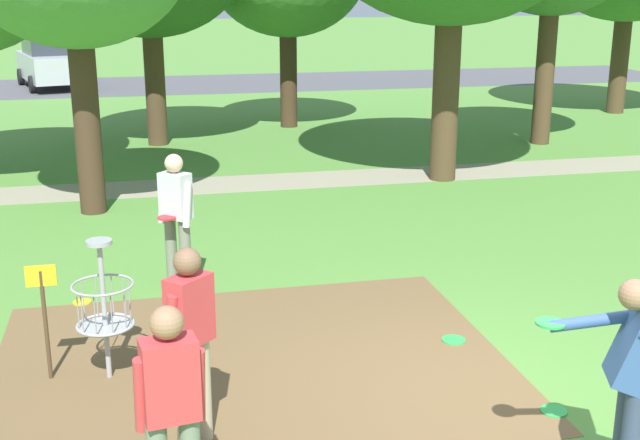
# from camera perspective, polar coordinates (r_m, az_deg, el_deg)

# --- Properties ---
(ground_plane) EXTENTS (160.00, 160.00, 0.00)m
(ground_plane) POSITION_cam_1_polar(r_m,az_deg,el_deg) (7.87, 12.02, -11.98)
(ground_plane) COLOR #518438
(dirt_tee_pad) EXTENTS (5.05, 3.99, 0.01)m
(dirt_tee_pad) POSITION_cam_1_polar(r_m,az_deg,el_deg) (8.36, -4.74, -9.85)
(dirt_tee_pad) COLOR brown
(dirt_tee_pad) RESTS_ON ground
(disc_golf_basket) EXTENTS (0.98, 0.58, 1.39)m
(disc_golf_basket) POSITION_cam_1_polar(r_m,az_deg,el_deg) (8.02, -15.22, -5.69)
(disc_golf_basket) COLOR #9E9EA3
(disc_golf_basket) RESTS_ON ground
(player_foreground_watching) EXTENTS (0.94, 0.81, 1.71)m
(player_foreground_watching) POSITION_cam_1_polar(r_m,az_deg,el_deg) (6.32, 20.84, -10.08)
(player_foreground_watching) COLOR #384260
(player_foreground_watching) RESTS_ON ground
(player_throwing) EXTENTS (0.49, 0.42, 1.71)m
(player_throwing) POSITION_cam_1_polar(r_m,az_deg,el_deg) (5.59, -10.27, -12.98)
(player_throwing) COLOR slate
(player_throwing) RESTS_ON ground
(player_waiting_left) EXTENTS (0.46, 0.45, 1.71)m
(player_waiting_left) POSITION_cam_1_polar(r_m,az_deg,el_deg) (10.06, -9.97, 0.39)
(player_waiting_left) COLOR slate
(player_waiting_left) RESTS_ON ground
(player_waiting_right) EXTENTS (0.45, 0.45, 1.71)m
(player_waiting_right) POSITION_cam_1_polar(r_m,az_deg,el_deg) (6.64, -9.00, -8.01)
(player_waiting_right) COLOR tan
(player_waiting_right) RESTS_ON ground
(frisbee_near_basket) EXTENTS (0.22, 0.22, 0.02)m
(frisbee_near_basket) POSITION_cam_1_polar(r_m,az_deg,el_deg) (10.19, -16.21, -5.50)
(frisbee_near_basket) COLOR gold
(frisbee_near_basket) RESTS_ON ground
(frisbee_mid_grass) EXTENTS (0.25, 0.25, 0.02)m
(frisbee_mid_grass) POSITION_cam_1_polar(r_m,az_deg,el_deg) (8.92, 9.27, -8.24)
(frisbee_mid_grass) COLOR green
(frisbee_mid_grass) RESTS_ON ground
(frisbee_far_left) EXTENTS (0.24, 0.24, 0.02)m
(frisbee_far_left) POSITION_cam_1_polar(r_m,az_deg,el_deg) (7.75, 15.95, -12.65)
(frisbee_far_left) COLOR green
(frisbee_far_left) RESTS_ON ground
(parking_lot_strip) EXTENTS (36.00, 6.00, 0.01)m
(parking_lot_strip) POSITION_cam_1_polar(r_m,az_deg,el_deg) (31.31, -7.12, 9.41)
(parking_lot_strip) COLOR #4C4C51
(parking_lot_strip) RESTS_ON ground
(parked_car_leftmost) EXTENTS (2.81, 4.52, 1.84)m
(parked_car_leftmost) POSITION_cam_1_polar(r_m,az_deg,el_deg) (31.29, -18.21, 10.42)
(parked_car_leftmost) COLOR #B2B7BC
(parked_car_leftmost) RESTS_ON ground
(gravel_path) EXTENTS (40.00, 1.34, 0.00)m
(gravel_path) POSITION_cam_1_polar(r_m,az_deg,el_deg) (15.77, -1.19, 2.79)
(gravel_path) COLOR gray
(gravel_path) RESTS_ON ground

